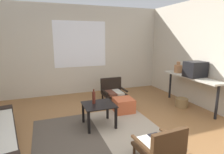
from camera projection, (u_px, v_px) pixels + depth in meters
name	position (u px, v px, depth m)	size (l,w,h in m)	color
ground_plane	(117.00, 139.00, 3.31)	(7.80, 7.80, 0.00)	olive
far_wall_with_window	(80.00, 50.00, 5.83)	(5.60, 0.13, 2.70)	beige
side_wall_right	(221.00, 56.00, 4.22)	(0.12, 6.60, 2.70)	beige
area_rug	(100.00, 133.00, 3.48)	(2.34, 1.96, 0.01)	#4C4238
coffee_table	(99.00, 108.00, 3.72)	(0.61, 0.58, 0.46)	black
armchair_by_window	(113.00, 90.00, 5.36)	(0.63, 0.56, 0.60)	black
armchair_striped_foreground	(161.00, 146.00, 2.63)	(0.60, 0.59, 0.58)	#472D19
ottoman_orange	(124.00, 105.00, 4.47)	(0.45, 0.45, 0.33)	#BC5633
console_shelf	(191.00, 80.00, 4.68)	(0.39, 1.71, 0.81)	beige
crt_television	(195.00, 69.00, 4.53)	(0.46, 0.37, 0.38)	black
clay_vase	(178.00, 68.00, 5.10)	(0.21, 0.21, 0.30)	#A87047
glass_bottle	(94.00, 97.00, 3.73)	(0.07, 0.07, 0.29)	#5B2319
wicker_basket	(182.00, 103.00, 4.80)	(0.31, 0.31, 0.22)	olive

